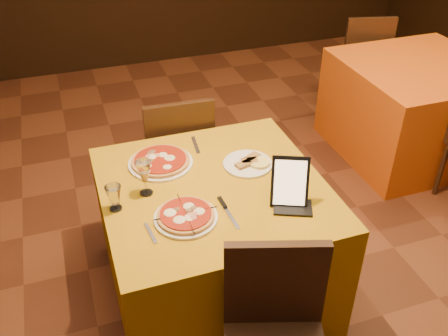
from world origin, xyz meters
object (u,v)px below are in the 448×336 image
object	(u,v)px
wine_glass	(145,177)
tablet	(290,182)
side_table	(413,109)
chair_main_far	(176,153)
pizza_far	(161,162)
water_glass	(114,198)
main_table	(214,241)
pizza_near	(186,216)
chair_side_far	(358,60)

from	to	relation	value
wine_glass	tablet	xyz separation A→B (m)	(0.63, -0.29, 0.03)
side_table	chair_main_far	bearing A→B (deg)	-176.04
side_table	pizza_far	distance (m)	2.30
chair_main_far	water_glass	size ratio (longest dim) A/B	7.00
main_table	tablet	bearing A→B (deg)	-38.76
water_glass	side_table	bearing A→B (deg)	21.45
side_table	pizza_near	size ratio (longest dim) A/B	3.74
chair_side_far	pizza_near	xyz separation A→B (m)	(-2.16, -1.98, 0.31)
side_table	pizza_far	bearing A→B (deg)	-162.90
pizza_far	wine_glass	xyz separation A→B (m)	(-0.12, -0.22, 0.08)
wine_glass	side_table	bearing A→B (deg)	21.26
water_glass	wine_glass	bearing A→B (deg)	24.18
water_glass	main_table	bearing A→B (deg)	2.76
pizza_far	water_glass	bearing A→B (deg)	-133.65
chair_side_far	water_glass	distance (m)	3.06
chair_main_far	wine_glass	world-z (taller)	wine_glass
pizza_near	wine_glass	bearing A→B (deg)	117.83
wine_glass	chair_main_far	bearing A→B (deg)	66.58
main_table	chair_side_far	distance (m)	2.65
chair_main_far	pizza_near	distance (m)	1.07
main_table	chair_main_far	world-z (taller)	chair_main_far
wine_glass	tablet	bearing A→B (deg)	-24.69
side_table	water_glass	distance (m)	2.67
main_table	pizza_far	distance (m)	0.52
pizza_near	wine_glass	xyz separation A→B (m)	(-0.13, 0.25, 0.08)
side_table	pizza_far	xyz separation A→B (m)	(-2.17, -0.67, 0.39)
side_table	tablet	bearing A→B (deg)	-144.71
main_table	chair_main_far	distance (m)	0.81
chair_main_far	pizza_far	size ratio (longest dim) A/B	2.66
pizza_near	tablet	bearing A→B (deg)	-4.48
chair_main_far	pizza_near	size ratio (longest dim) A/B	3.10
chair_main_far	chair_side_far	world-z (taller)	same
main_table	pizza_far	size ratio (longest dim) A/B	3.21
wine_glass	water_glass	size ratio (longest dim) A/B	1.46
main_table	pizza_near	size ratio (longest dim) A/B	3.74
pizza_far	water_glass	size ratio (longest dim) A/B	2.63
pizza_near	main_table	bearing A→B (deg)	45.67
pizza_far	pizza_near	bearing A→B (deg)	-88.96
side_table	wine_glass	world-z (taller)	wine_glass
water_glass	tablet	bearing A→B (deg)	-15.37
main_table	water_glass	world-z (taller)	water_glass
chair_main_far	pizza_far	distance (m)	0.65
pizza_near	pizza_far	world-z (taller)	same
chair_main_far	water_glass	xyz separation A→B (m)	(-0.49, -0.83, 0.36)
wine_glass	water_glass	distance (m)	0.18
tablet	side_table	bearing A→B (deg)	58.82
pizza_far	wine_glass	bearing A→B (deg)	-118.68
main_table	pizza_near	distance (m)	0.48
pizza_near	tablet	distance (m)	0.51
main_table	pizza_near	world-z (taller)	pizza_near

